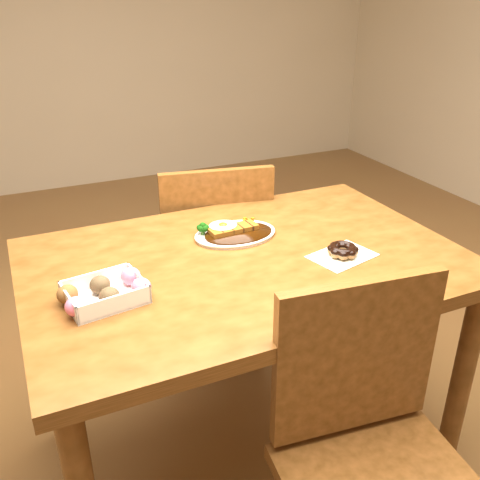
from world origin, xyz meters
name	(u,v)px	position (x,y,z in m)	size (l,w,h in m)	color
ground	(245,454)	(0.00, 0.00, 0.00)	(6.00, 6.00, 0.00)	brown
table	(246,288)	(0.00, 0.00, 0.65)	(1.20, 0.80, 0.75)	#4F2E0F
chair_far	(212,257)	(0.11, 0.54, 0.48)	(0.49, 0.49, 0.87)	#4F2E0F
chair_near	(376,460)	(0.07, -0.54, 0.48)	(0.46, 0.46, 0.87)	#4F2E0F
katsu_curry_plate	(234,232)	(0.03, 0.14, 0.76)	(0.25, 0.18, 0.05)	white
donut_box	(105,292)	(-0.40, -0.07, 0.78)	(0.22, 0.16, 0.05)	white
pon_de_ring	(343,251)	(0.25, -0.10, 0.77)	(0.20, 0.16, 0.03)	silver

